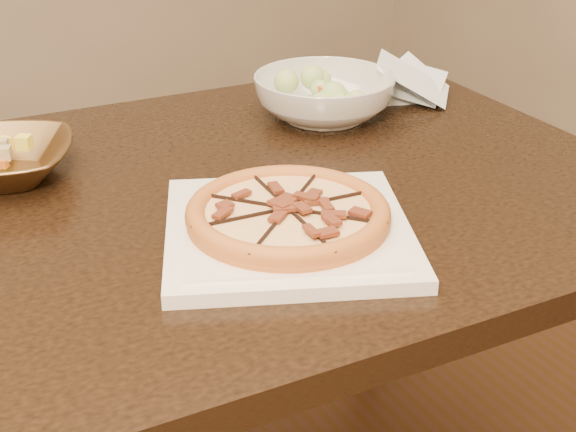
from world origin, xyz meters
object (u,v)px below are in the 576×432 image
plate (288,230)px  pizza (288,213)px  salad_bowl (324,97)px  dining_table (180,266)px

plate → pizza: size_ratio=1.56×
plate → salad_bowl: (0.26, 0.35, 0.03)m
plate → pizza: bearing=162.8°
dining_table → salad_bowl: salad_bowl is taller
dining_table → pizza: 0.24m
pizza → plate: bearing=-17.2°
plate → salad_bowl: bearing=53.1°
plate → salad_bowl: size_ratio=1.64×
dining_table → salad_bowl: size_ratio=5.67×
pizza → dining_table: bearing=114.4°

